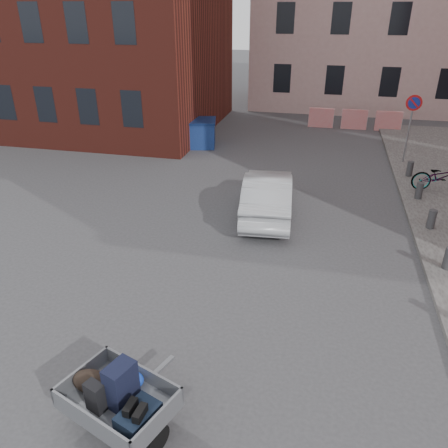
% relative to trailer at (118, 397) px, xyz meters
% --- Properties ---
extents(ground, '(120.00, 120.00, 0.00)m').
position_rel_trailer_xyz_m(ground, '(-0.26, 4.60, -0.61)').
color(ground, '#38383A').
rests_on(ground, ground).
extents(far_building, '(6.00, 6.00, 8.00)m').
position_rel_trailer_xyz_m(far_building, '(-20.26, 26.60, 3.39)').
color(far_building, maroon).
rests_on(far_building, ground).
extents(no_parking_sign, '(0.60, 0.09, 2.65)m').
position_rel_trailer_xyz_m(no_parking_sign, '(5.74, 14.08, 1.41)').
color(no_parking_sign, gray).
rests_on(no_parking_sign, sidewalk).
extents(bollards, '(0.22, 9.02, 0.55)m').
position_rel_trailer_xyz_m(bollards, '(5.74, 8.00, -0.21)').
color(bollards, '#3A3A3D').
rests_on(bollards, sidewalk).
extents(barriers, '(4.70, 0.18, 1.00)m').
position_rel_trailer_xyz_m(barriers, '(3.94, 19.60, -0.11)').
color(barriers, red).
rests_on(barriers, ground).
extents(trailer, '(1.88, 1.98, 1.20)m').
position_rel_trailer_xyz_m(trailer, '(0.00, 0.00, 0.00)').
color(trailer, black).
rests_on(trailer, ground).
extents(dumpster, '(3.15, 2.10, 1.21)m').
position_rel_trailer_xyz_m(dumpster, '(-3.72, 14.57, 0.00)').
color(dumpster, navy).
rests_on(dumpster, ground).
extents(silver_car, '(1.80, 4.16, 1.33)m').
position_rel_trailer_xyz_m(silver_car, '(1.05, 8.07, 0.06)').
color(silver_car, '#A8ABAF').
rests_on(silver_car, ground).
extents(bicycle, '(1.96, 0.88, 1.00)m').
position_rel_trailer_xyz_m(bicycle, '(6.52, 11.10, 0.01)').
color(bicycle, black).
rests_on(bicycle, sidewalk).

